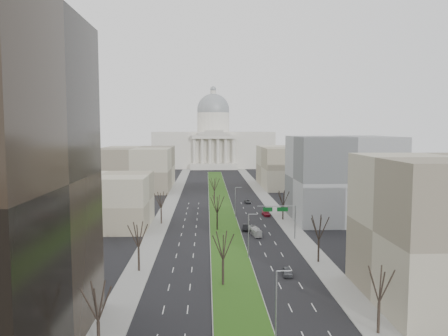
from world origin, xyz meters
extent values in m
plane|color=black|center=(0.00, 120.00, 0.00)|extent=(600.00, 600.00, 0.00)
cube|color=#999993|center=(0.00, 119.00, 0.07)|extent=(8.00, 222.00, 0.15)
cube|color=#184311|center=(0.00, 119.00, 0.17)|extent=(7.70, 221.70, 0.06)
cube|color=gray|center=(-17.50, 95.00, 0.07)|extent=(5.00, 330.00, 0.15)
cube|color=gray|center=(17.50, 95.00, 0.07)|extent=(5.00, 330.00, 0.15)
cube|color=beige|center=(0.00, 270.00, 12.00)|extent=(80.00, 40.00, 24.00)
cube|color=beige|center=(0.00, 247.00, 2.00)|extent=(30.00, 6.00, 4.00)
cube|color=beige|center=(0.00, 247.00, 21.00)|extent=(28.00, 5.00, 2.50)
cube|color=beige|center=(0.00, 247.00, 23.00)|extent=(20.00, 5.00, 1.80)
cube|color=beige|center=(0.00, 247.00, 24.60)|extent=(12.00, 5.00, 1.60)
cylinder|color=beige|center=(0.00, 270.00, 30.00)|extent=(22.00, 22.00, 14.00)
sphere|color=gray|center=(0.00, 270.00, 39.00)|extent=(22.00, 22.00, 22.00)
cylinder|color=beige|center=(0.00, 270.00, 50.00)|extent=(4.00, 4.00, 4.00)
sphere|color=gray|center=(0.00, 270.00, 53.00)|extent=(4.00, 4.00, 4.00)
cylinder|color=beige|center=(-12.50, 247.00, 12.00)|extent=(2.00, 2.00, 16.00)
cylinder|color=beige|center=(-7.50, 247.00, 12.00)|extent=(2.00, 2.00, 16.00)
cylinder|color=beige|center=(-2.50, 247.00, 12.00)|extent=(2.00, 2.00, 16.00)
cylinder|color=beige|center=(2.50, 247.00, 12.00)|extent=(2.00, 2.00, 16.00)
cylinder|color=beige|center=(7.50, 247.00, 12.00)|extent=(2.00, 2.00, 16.00)
cylinder|color=beige|center=(12.50, 247.00, 12.00)|extent=(2.00, 2.00, 16.00)
cube|color=gray|center=(-33.00, 85.00, 7.00)|extent=(26.00, 22.00, 14.00)
cube|color=slate|center=(34.00, 92.00, 12.00)|extent=(28.00, 26.00, 24.00)
cube|color=gray|center=(-35.00, 160.00, 9.00)|extent=(30.00, 40.00, 18.00)
cube|color=gray|center=(35.00, 165.00, 9.00)|extent=(30.00, 40.00, 18.00)
cylinder|color=black|center=(-17.20, 48.00, 2.16)|extent=(0.40, 0.40, 4.32)
cylinder|color=black|center=(-17.20, 88.00, 2.11)|extent=(0.40, 0.40, 4.22)
cylinder|color=black|center=(17.20, 22.00, 2.06)|extent=(0.40, 0.40, 4.13)
cylinder|color=black|center=(17.20, 52.00, 2.21)|extent=(0.40, 0.40, 4.42)
cylinder|color=black|center=(17.20, 92.00, 2.02)|extent=(0.40, 0.40, 4.03)
cylinder|color=black|center=(-2.00, 40.00, 2.16)|extent=(0.40, 0.40, 4.32)
cylinder|color=black|center=(-2.00, 80.00, 2.16)|extent=(0.40, 0.40, 4.32)
cylinder|color=black|center=(-2.00, 120.00, 2.16)|extent=(0.40, 0.40, 4.32)
cylinder|color=gray|center=(3.70, 20.00, 4.50)|extent=(0.20, 0.20, 9.00)
cylinder|color=gray|center=(4.60, 20.00, 9.10)|extent=(1.80, 0.12, 0.12)
cylinder|color=gray|center=(3.70, 55.00, 4.50)|extent=(0.20, 0.20, 9.00)
cylinder|color=gray|center=(4.60, 55.00, 9.10)|extent=(1.80, 0.12, 0.12)
cylinder|color=gray|center=(3.70, 95.00, 4.50)|extent=(0.20, 0.20, 9.00)
cylinder|color=gray|center=(4.60, 95.00, 9.10)|extent=(1.80, 0.12, 0.12)
cylinder|color=gray|center=(16.20, 70.00, 4.00)|extent=(0.24, 0.24, 8.00)
cylinder|color=gray|center=(11.70, 70.00, 8.00)|extent=(9.00, 0.18, 0.18)
cube|color=#0C591E|center=(13.20, 70.08, 7.20)|extent=(2.60, 0.08, 1.00)
cube|color=#0C591E|center=(9.70, 70.08, 7.20)|extent=(2.20, 0.08, 1.00)
imported|color=#4F5157|center=(9.70, 44.61, 0.69)|extent=(2.00, 4.20, 1.39)
imported|color=black|center=(5.40, 79.63, 0.75)|extent=(2.21, 4.73, 1.50)
imported|color=maroon|center=(13.15, 97.99, 0.68)|extent=(2.38, 4.84, 1.35)
imported|color=#46484D|center=(9.75, 120.25, 0.61)|extent=(2.34, 4.53, 1.22)
imported|color=silver|center=(7.25, 74.23, 0.98)|extent=(2.64, 7.18, 1.95)
camera|label=1|loc=(-4.67, -30.84, 26.19)|focal=35.00mm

